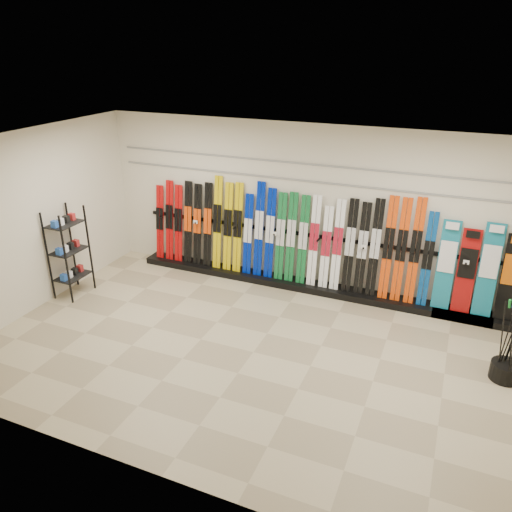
% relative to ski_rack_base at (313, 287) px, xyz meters
% --- Properties ---
extents(floor, '(8.00, 8.00, 0.00)m').
position_rel_ski_rack_base_xyz_m(floor, '(-0.22, -2.28, -0.06)').
color(floor, '#9C8C6B').
rests_on(floor, ground).
extents(back_wall, '(8.00, 0.00, 8.00)m').
position_rel_ski_rack_base_xyz_m(back_wall, '(-0.22, 0.22, 1.44)').
color(back_wall, beige).
rests_on(back_wall, floor).
extents(left_wall, '(0.00, 5.00, 5.00)m').
position_rel_ski_rack_base_xyz_m(left_wall, '(-4.22, -2.28, 1.44)').
color(left_wall, beige).
rests_on(left_wall, floor).
extents(ceiling, '(8.00, 8.00, 0.00)m').
position_rel_ski_rack_base_xyz_m(ceiling, '(-0.22, -2.28, 2.94)').
color(ceiling, silver).
rests_on(ceiling, back_wall).
extents(ski_rack_base, '(8.00, 0.40, 0.12)m').
position_rel_ski_rack_base_xyz_m(ski_rack_base, '(0.00, 0.00, 0.00)').
color(ski_rack_base, black).
rests_on(ski_rack_base, floor).
extents(skis, '(5.38, 0.25, 1.83)m').
position_rel_ski_rack_base_xyz_m(skis, '(-0.64, 0.06, 0.90)').
color(skis, '#B50A0A').
rests_on(skis, ski_rack_base).
extents(snowboards, '(1.24, 0.24, 1.54)m').
position_rel_ski_rack_base_xyz_m(snowboards, '(2.70, 0.07, 0.79)').
color(snowboards, '#14728C').
rests_on(snowboards, ski_rack_base).
extents(accessory_rack, '(0.40, 0.60, 1.62)m').
position_rel_ski_rack_base_xyz_m(accessory_rack, '(-3.97, -1.82, 0.75)').
color(accessory_rack, black).
rests_on(accessory_rack, floor).
extents(pole_bin, '(0.40, 0.40, 0.25)m').
position_rel_ski_rack_base_xyz_m(pole_bin, '(3.20, -1.53, 0.07)').
color(pole_bin, black).
rests_on(pole_bin, floor).
extents(ski_poles, '(0.35, 0.32, 1.18)m').
position_rel_ski_rack_base_xyz_m(ski_poles, '(3.20, -1.54, 0.55)').
color(ski_poles, black).
rests_on(ski_poles, pole_bin).
extents(slatwall_rail_0, '(7.60, 0.02, 0.03)m').
position_rel_ski_rack_base_xyz_m(slatwall_rail_0, '(-0.22, 0.20, 1.94)').
color(slatwall_rail_0, gray).
rests_on(slatwall_rail_0, back_wall).
extents(slatwall_rail_1, '(7.60, 0.02, 0.03)m').
position_rel_ski_rack_base_xyz_m(slatwall_rail_1, '(-0.22, 0.20, 2.24)').
color(slatwall_rail_1, gray).
rests_on(slatwall_rail_1, back_wall).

